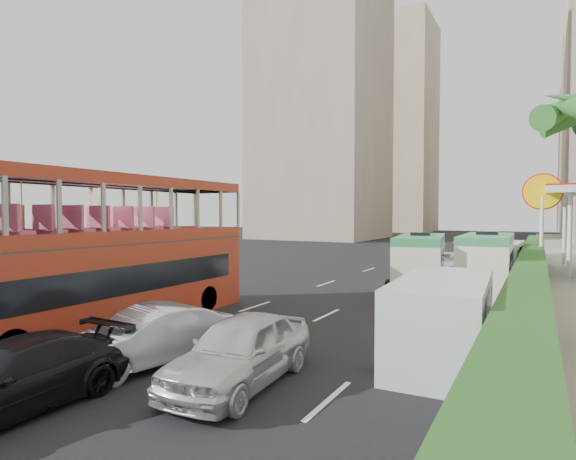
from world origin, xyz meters
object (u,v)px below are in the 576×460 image
Objects in this scene: car_silver_lane_b at (241,384)px; minibus_near at (420,263)px; minibus_far at (487,264)px; double_decker_bus at (113,251)px; van_asset at (445,276)px; car_black at (13,412)px; panel_van_near at (443,319)px; panel_van_far at (501,260)px; car_silver_lane_a at (149,365)px.

minibus_near is (0.70, 14.13, 1.37)m from car_silver_lane_b.
car_silver_lane_b is at bearing -104.24° from minibus_far.
double_decker_bus is 20.14m from van_asset.
van_asset is (7.46, 18.53, -2.53)m from double_decker_bus.
car_black is 9.82m from panel_van_near.
panel_van_far is at bearing 13.04° from van_asset.
car_silver_lane_a is 14.74m from minibus_near.
minibus_near is at bearing -162.04° from minibus_far.
double_decker_bus is 1.78× the size of minibus_near.
car_black is 0.87× the size of panel_van_near.
car_silver_lane_b is 0.97× the size of car_black.
minibus_near is at bearing 78.35° from car_black.
van_asset reaches higher than car_black.
car_black is 0.91× the size of van_asset.
minibus_near reaches higher than car_black.
panel_van_near is (6.57, 7.22, 1.06)m from car_black.
double_decker_bus is at bearing -129.31° from minibus_far.
car_silver_lane_b is 15.60m from minibus_far.
minibus_far is (3.59, 15.12, 1.40)m from car_silver_lane_b.
minibus_near is 1.16× the size of panel_van_near.
minibus_near is 1.16× the size of panel_van_far.
van_asset is (3.44, 20.79, 0.00)m from car_silver_lane_a.
panel_van_far is at bearing 86.78° from panel_van_near.
car_silver_lane_b is (6.73, -2.12, -2.53)m from double_decker_bus.
panel_van_far is (3.09, 7.28, -0.31)m from minibus_near.
minibus_far reaches higher than panel_van_far.
car_silver_lane_b is 20.67m from van_asset.
panel_van_near is at bearing -82.62° from minibus_near.
car_black is at bearing -135.82° from car_silver_lane_b.
double_decker_bus is 2.45× the size of car_silver_lane_b.
minibus_far is 1.19× the size of panel_van_near.
panel_van_near is (2.87, -16.74, 1.06)m from van_asset.
car_silver_lane_b reaches higher than car_black.
minibus_near is at bearing 83.16° from car_silver_lane_b.
double_decker_bus is 14.17m from minibus_near.
panel_van_near is (3.61, 3.91, 1.06)m from car_silver_lane_b.
double_decker_bus is 10.59m from panel_van_near.
car_silver_lane_b is at bearing 48.39° from car_black.
panel_van_near is at bearing -90.78° from minibus_far.
minibus_near is at bearing 58.27° from double_decker_bus.
minibus_near is at bearing -91.24° from van_asset.
car_silver_lane_b reaches higher than van_asset.
panel_van_far is at bearing 84.95° from car_silver_lane_a.
minibus_far is at bearing 70.63° from car_black.
van_asset is (0.74, 20.65, 0.00)m from car_silver_lane_b.
panel_van_far is (10.52, 19.29, -1.47)m from double_decker_bus.
minibus_near reaches higher than car_silver_lane_a.
double_decker_bus is 2.52× the size of car_silver_lane_a.
van_asset is 3.32m from panel_van_far.
minibus_near is 7.91m from panel_van_far.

